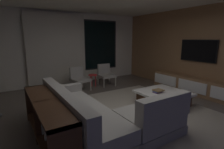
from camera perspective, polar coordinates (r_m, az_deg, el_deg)
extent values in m
plane|color=#564C44|center=(4.09, 4.95, -13.26)|extent=(9.20, 9.20, 0.00)
cube|color=silver|center=(6.98, -13.52, 8.35)|extent=(6.60, 0.12, 2.70)
cube|color=black|center=(7.45, -3.77, 9.61)|extent=(1.52, 0.02, 2.02)
cube|color=black|center=(7.43, -3.71, 9.61)|extent=(1.40, 0.03, 1.90)
cube|color=beige|center=(6.65, -17.50, 7.55)|extent=(2.10, 0.12, 2.60)
cube|color=#8E6642|center=(6.09, 28.94, 6.76)|extent=(0.12, 7.80, 2.70)
cube|color=gray|center=(4.23, 9.67, -12.46)|extent=(3.20, 3.80, 0.01)
cube|color=gray|center=(3.58, -9.67, -15.66)|extent=(0.90, 2.50, 0.18)
cube|color=#9E9991|center=(3.49, -9.80, -12.59)|extent=(0.86, 2.42, 0.24)
cube|color=#9E9991|center=(3.26, -15.73, -8.55)|extent=(0.20, 2.50, 0.40)
cube|color=#9E9991|center=(4.44, -15.66, -4.60)|extent=(0.90, 0.20, 0.18)
cube|color=gray|center=(3.46, 11.77, -16.72)|extent=(1.10, 0.90, 0.18)
cube|color=#9E9991|center=(3.37, 11.93, -13.57)|extent=(1.07, 0.86, 0.24)
cube|color=#9E9991|center=(3.03, 16.87, -10.24)|extent=(1.10, 0.20, 0.40)
cube|color=beige|center=(3.81, -16.39, -6.28)|extent=(0.10, 0.36, 0.36)
cube|color=#B2A893|center=(3.04, -11.82, -10.66)|extent=(0.10, 0.36, 0.36)
cube|color=#442918|center=(4.82, 16.45, -7.82)|extent=(1.00, 1.00, 0.30)
cube|color=white|center=(4.77, 16.57, -5.78)|extent=(1.16, 1.16, 0.06)
cube|color=#573865|center=(4.65, 14.66, -5.61)|extent=(0.22, 0.15, 0.02)
cube|color=#4162A2|center=(4.65, 14.77, -5.31)|extent=(0.22, 0.15, 0.03)
cube|color=brown|center=(4.63, 14.99, -5.00)|extent=(0.24, 0.22, 0.03)
cylinder|color=#B2ADA0|center=(6.41, 1.19, -2.20)|extent=(0.04, 0.04, 0.36)
cylinder|color=#B2ADA0|center=(6.19, -2.65, -2.72)|extent=(0.04, 0.04, 0.36)
cylinder|color=#B2ADA0|center=(6.84, -0.93, -1.31)|extent=(0.04, 0.04, 0.36)
cylinder|color=#B2ADA0|center=(6.63, -4.59, -1.77)|extent=(0.04, 0.04, 0.36)
cube|color=#9E9991|center=(6.47, -1.76, -0.43)|extent=(0.57, 0.59, 0.08)
cube|color=#9E9991|center=(6.64, -2.73, 1.89)|extent=(0.49, 0.11, 0.38)
cylinder|color=#B2ADA0|center=(5.90, -6.98, -3.53)|extent=(0.04, 0.04, 0.36)
cylinder|color=#B2ADA0|center=(5.64, -10.94, -4.37)|extent=(0.04, 0.04, 0.36)
cylinder|color=#B2ADA0|center=(6.30, -9.65, -2.63)|extent=(0.04, 0.04, 0.36)
cylinder|color=#B2ADA0|center=(6.06, -13.45, -3.36)|extent=(0.04, 0.04, 0.36)
cube|color=#9E9991|center=(5.93, -10.32, -1.77)|extent=(0.63, 0.65, 0.08)
cube|color=#9E9991|center=(6.08, -11.62, 0.74)|extent=(0.49, 0.17, 0.38)
cylinder|color=red|center=(6.24, -7.08, -2.21)|extent=(0.03, 0.03, 0.46)
cylinder|color=red|center=(6.32, -5.44, -1.98)|extent=(0.03, 0.03, 0.46)
cylinder|color=red|center=(6.37, -6.65, -1.91)|extent=(0.03, 0.03, 0.46)
cylinder|color=red|center=(6.23, -6.30, -0.15)|extent=(0.32, 0.32, 0.02)
cube|color=#8E6642|center=(6.07, 25.82, -3.43)|extent=(0.44, 3.10, 0.52)
cube|color=white|center=(5.87, 24.63, -3.54)|extent=(0.02, 0.93, 0.33)
cube|color=white|center=(6.47, 16.92, -1.62)|extent=(0.02, 0.93, 0.33)
cube|color=#39281A|center=(5.69, 32.74, -6.58)|extent=(0.33, 0.68, 0.19)
cube|color=silver|center=(5.69, 32.74, -6.62)|extent=(0.03, 0.04, 0.18)
cube|color=#9E417D|center=(5.73, 31.94, -6.58)|extent=(0.03, 0.04, 0.15)
cube|color=#4545B6|center=(5.76, 31.18, -6.28)|extent=(0.03, 0.04, 0.17)
cube|color=#B96CBA|center=(5.80, 30.41, -6.16)|extent=(0.03, 0.04, 0.16)
cube|color=black|center=(6.13, 26.41, 7.02)|extent=(0.04, 1.18, 0.68)
cube|color=black|center=(6.12, 26.39, 7.02)|extent=(0.05, 1.14, 0.64)
cube|color=#442918|center=(3.07, -21.06, -8.23)|extent=(0.40, 2.10, 0.04)
cube|color=#442918|center=(3.30, -20.29, -17.74)|extent=(0.38, 2.04, 0.03)
cube|color=#442918|center=(4.14, -23.62, -8.38)|extent=(0.40, 0.04, 0.74)
cube|color=#442918|center=(3.20, -20.59, -14.14)|extent=(0.38, 0.03, 0.74)
cube|color=white|center=(2.70, -17.55, -21.28)|extent=(0.18, 0.04, 0.25)
cube|color=silver|center=(2.88, -18.55, -19.08)|extent=(0.18, 0.04, 0.25)
cube|color=silver|center=(3.06, -19.64, -17.32)|extent=(0.18, 0.04, 0.24)
cube|color=white|center=(3.24, -20.60, -15.59)|extent=(0.18, 0.04, 0.25)
cube|color=silver|center=(3.43, -21.26, -14.22)|extent=(0.18, 0.04, 0.23)
cube|color=silver|center=(3.61, -21.92, -12.67)|extent=(0.18, 0.04, 0.26)
cube|color=silver|center=(3.81, -22.43, -11.70)|extent=(0.18, 0.04, 0.23)
cube|color=silver|center=(4.00, -23.07, -10.59)|extent=(0.18, 0.04, 0.23)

